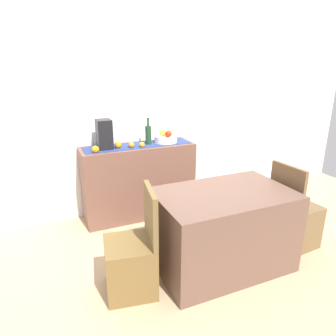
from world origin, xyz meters
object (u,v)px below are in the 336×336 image
(fruit_bowl, at_px, (166,139))
(chair_by_corner, at_px, (293,221))
(sideboard_console, at_px, (139,181))
(dining_table, at_px, (222,229))
(wine_bottle, at_px, (148,135))
(chair_near_window, at_px, (132,262))
(coffee_maker, at_px, (104,134))

(fruit_bowl, xyz_separation_m, chair_by_corner, (0.89, -1.27, -0.68))
(sideboard_console, relative_size, dining_table, 1.11)
(sideboard_console, xyz_separation_m, chair_by_corner, (1.25, -1.27, -0.18))
(wine_bottle, relative_size, dining_table, 0.26)
(fruit_bowl, height_order, chair_by_corner, fruit_bowl)
(dining_table, xyz_separation_m, chair_near_window, (-0.87, -0.00, -0.10))
(fruit_bowl, distance_m, chair_by_corner, 1.70)
(coffee_maker, relative_size, chair_by_corner, 0.37)
(fruit_bowl, height_order, dining_table, fruit_bowl)
(coffee_maker, bearing_deg, chair_near_window, -94.41)
(wine_bottle, bearing_deg, dining_table, -78.87)
(fruit_bowl, relative_size, dining_table, 0.23)
(fruit_bowl, xyz_separation_m, wine_bottle, (-0.22, 0.00, 0.07))
(wine_bottle, bearing_deg, chair_by_corner, -48.76)
(fruit_bowl, relative_size, chair_by_corner, 0.31)
(coffee_maker, distance_m, chair_by_corner, 2.22)
(chair_near_window, distance_m, chair_by_corner, 1.73)
(wine_bottle, xyz_separation_m, chair_near_window, (-0.62, -1.27, -0.75))
(sideboard_console, xyz_separation_m, coffee_maker, (-0.38, 0.00, 0.61))
(dining_table, bearing_deg, chair_by_corner, -0.09)
(dining_table, xyz_separation_m, chair_by_corner, (0.87, -0.00, -0.10))
(sideboard_console, relative_size, chair_near_window, 1.49)
(coffee_maker, bearing_deg, dining_table, -58.88)
(fruit_bowl, bearing_deg, chair_by_corner, -54.90)
(chair_near_window, bearing_deg, wine_bottle, 64.21)
(wine_bottle, relative_size, chair_near_window, 0.35)
(dining_table, height_order, chair_by_corner, chair_by_corner)
(wine_bottle, height_order, coffee_maker, coffee_maker)
(sideboard_console, xyz_separation_m, dining_table, (0.38, -1.27, -0.08))
(wine_bottle, height_order, dining_table, wine_bottle)
(dining_table, distance_m, chair_by_corner, 0.87)
(chair_near_window, bearing_deg, sideboard_console, 69.27)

